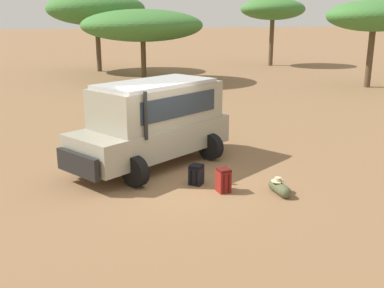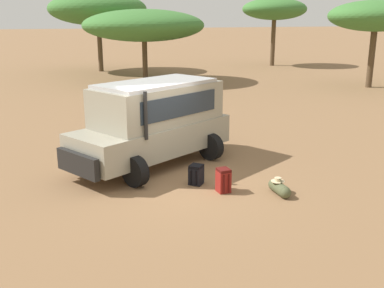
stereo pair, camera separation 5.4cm
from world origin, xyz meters
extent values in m
plane|color=olive|center=(0.00, 0.00, 0.00)|extent=(320.00, 320.00, 0.00)
cube|color=gray|center=(-0.17, 1.68, 0.82)|extent=(5.22, 3.99, 0.84)
cube|color=gray|center=(0.05, 1.80, 1.79)|extent=(4.21, 3.38, 1.10)
cube|color=#232D38|center=(-1.30, 1.08, 1.74)|extent=(0.79, 1.40, 0.77)
cube|color=#232D38|center=(0.47, 1.00, 1.84)|extent=(2.61, 1.43, 0.60)
cube|color=#232D38|center=(-0.38, 2.59, 1.84)|extent=(2.61, 1.43, 0.60)
cube|color=#B7B7B7|center=(0.00, 1.78, 2.39)|extent=(3.83, 3.13, 0.10)
cube|color=black|center=(-2.44, 0.47, 0.65)|extent=(0.90, 1.50, 0.56)
cylinder|color=black|center=(-0.69, 0.31, 1.79)|extent=(0.10, 0.10, 1.25)
cylinder|color=black|center=(-1.05, 0.11, 0.40)|extent=(0.62, 0.84, 0.80)
cylinder|color=black|center=(-1.97, 1.82, 0.40)|extent=(0.62, 0.84, 0.80)
cylinder|color=black|center=(1.62, 1.55, 0.40)|extent=(0.62, 0.84, 0.80)
cylinder|color=black|center=(0.71, 3.25, 0.40)|extent=(0.62, 0.84, 0.80)
cylinder|color=black|center=(2.11, 2.91, 0.97)|extent=(0.54, 0.75, 0.74)
cube|color=maroon|center=(0.92, -1.01, 0.27)|extent=(0.31, 0.32, 0.54)
cube|color=maroon|center=(0.91, -0.81, 0.20)|extent=(0.23, 0.09, 0.30)
cube|color=#4D100E|center=(0.92, -1.01, 0.57)|extent=(0.30, 0.34, 0.07)
cylinder|color=#4D100E|center=(0.86, -1.19, 0.27)|extent=(0.04, 0.04, 0.46)
cylinder|color=#4D100E|center=(1.00, -1.18, 0.27)|extent=(0.04, 0.04, 0.46)
cube|color=black|center=(0.47, -0.28, 0.23)|extent=(0.46, 0.46, 0.46)
cube|color=black|center=(0.61, -0.14, 0.17)|extent=(0.23, 0.23, 0.25)
cube|color=black|center=(0.47, -0.28, 0.49)|extent=(0.46, 0.46, 0.07)
cylinder|color=black|center=(0.29, -0.36, 0.23)|extent=(0.04, 0.04, 0.39)
cylinder|color=black|center=(0.40, -0.46, 0.23)|extent=(0.04, 0.04, 0.39)
cylinder|color=#4C5133|center=(2.16, -1.62, 0.14)|extent=(0.31, 0.59, 0.29)
sphere|color=#4C5133|center=(2.17, -1.33, 0.14)|extent=(0.28, 0.28, 0.28)
sphere|color=#4C5133|center=(2.16, -1.91, 0.14)|extent=(0.28, 0.28, 0.28)
torus|color=#2D301E|center=(2.16, -1.62, 0.31)|extent=(0.03, 0.16, 0.16)
cylinder|color=beige|center=(2.17, -1.52, 0.30)|extent=(0.34, 0.34, 0.02)
cylinder|color=beige|center=(2.17, -1.52, 0.35)|extent=(0.17, 0.17, 0.09)
cylinder|color=brown|center=(2.04, 25.92, 1.86)|extent=(0.37, 0.37, 3.72)
ellipsoid|color=#3D7533|center=(2.04, 25.92, 4.79)|extent=(7.57, 6.77, 2.51)
cylinder|color=brown|center=(3.92, 18.91, 1.39)|extent=(0.34, 0.34, 2.78)
ellipsoid|color=#3D7533|center=(3.92, 18.91, 3.66)|extent=(7.98, 7.20, 2.07)
cylinder|color=brown|center=(16.32, 11.78, 1.74)|extent=(0.37, 0.37, 3.48)
ellipsoid|color=#3D7533|center=(16.32, 11.78, 4.26)|extent=(5.82, 5.12, 1.83)
cylinder|color=brown|center=(17.07, 25.08, 2.03)|extent=(0.38, 0.38, 4.06)
ellipsoid|color=#3D7533|center=(17.07, 25.08, 4.84)|extent=(5.71, 4.99, 1.85)
camera|label=1|loc=(-3.41, -10.58, 4.22)|focal=42.00mm
camera|label=2|loc=(-3.36, -10.60, 4.22)|focal=42.00mm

